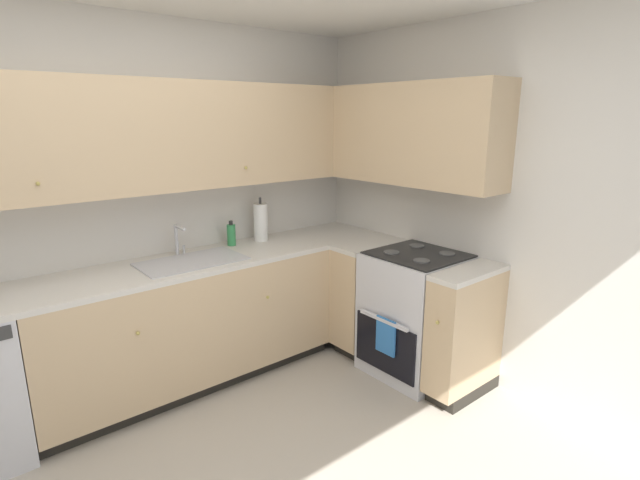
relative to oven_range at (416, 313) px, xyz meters
The scene contains 13 objects.
wall_back 2.31m from the oven_range, 145.26° to the left, with size 4.22×0.05×2.51m, color silver.
wall_right 1.00m from the oven_range, 59.56° to the right, with size 0.05×3.56×2.51m, color silver.
lower_cabinets_back 1.63m from the oven_range, 146.07° to the left, with size 2.08×0.62×0.87m.
countertop_back 1.69m from the oven_range, 146.21° to the left, with size 3.28×0.60×0.04m, color beige.
lower_cabinets_right 0.08m from the oven_range, 102.19° to the left, with size 0.62×1.15×0.87m.
countertop_right 0.43m from the oven_range, 104.31° to the left, with size 0.60×1.15×0.03m.
oven_range is the anchor object (origin of this frame).
upper_cabinets_back 2.24m from the oven_range, 145.36° to the left, with size 2.96×0.34×0.71m.
upper_cabinets_right 1.33m from the oven_range, 71.20° to the left, with size 0.32×1.70×0.71m.
sink 1.64m from the oven_range, 146.36° to the left, with size 0.70×0.40×0.10m.
faucet 1.80m from the oven_range, 140.45° to the left, with size 0.07×0.16×0.22m.
soap_bottle 1.50m from the oven_range, 129.36° to the left, with size 0.06×0.06×0.19m.
paper_towel_roll 1.38m from the oven_range, 120.86° to the left, with size 0.11×0.11×0.36m.
Camera 1 is at (-0.88, -1.58, 1.86)m, focal length 27.16 mm.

